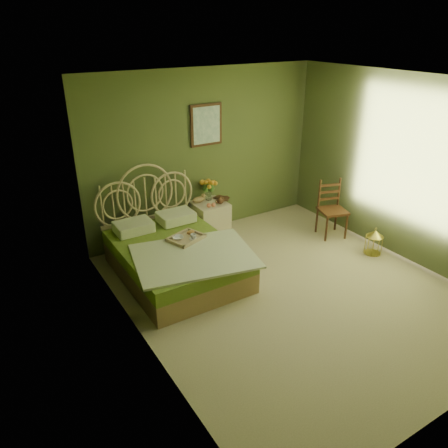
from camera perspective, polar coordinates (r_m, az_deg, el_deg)
floor at (r=5.83m, az=8.77°, el=-8.56°), size 4.50×4.50×0.00m
ceiling at (r=4.92m, az=10.81°, el=17.65°), size 4.50×4.50×0.00m
wall_back at (r=6.98m, az=-2.53°, el=9.20°), size 4.00×0.00×4.00m
wall_left at (r=4.28m, az=-11.09°, el=-1.75°), size 0.00×4.50×4.50m
wall_right at (r=6.67m, az=22.91°, el=6.49°), size 0.00×4.50×4.50m
wall_art at (r=6.86m, az=-2.33°, el=12.80°), size 0.54×0.04×0.64m
bed at (r=6.01m, az=-6.48°, el=-4.02°), size 1.69×2.14×1.33m
nightstand at (r=7.05m, az=-1.89°, el=1.23°), size 0.51×0.51×1.00m
chair at (r=7.23m, az=13.65°, el=2.42°), size 0.51×0.51×0.92m
birdcage at (r=6.92m, az=18.98°, el=-2.25°), size 0.25×0.25×0.38m
book_lower at (r=7.06m, az=-0.71°, el=3.20°), size 0.25×0.27×0.02m
book_upper at (r=7.05m, az=-0.71°, el=3.34°), size 0.24×0.26×0.02m
cereal_bowl at (r=5.94m, az=-6.07°, el=-1.81°), size 0.17×0.17×0.04m
coffee_cup at (r=5.91m, az=-4.04°, el=-1.65°), size 0.09×0.09×0.07m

